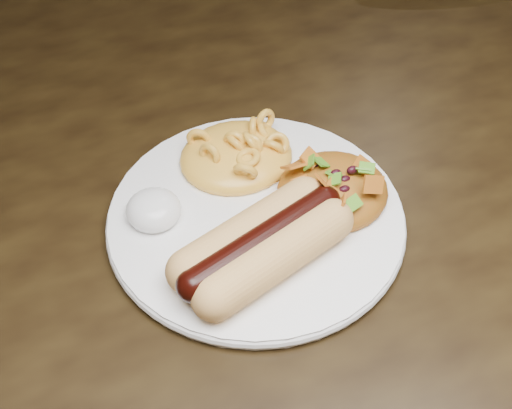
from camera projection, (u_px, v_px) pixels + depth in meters
name	position (u px, v px, depth m)	size (l,w,h in m)	color
table	(211.00, 187.00, 0.70)	(1.60, 0.90, 0.75)	black
plate	(256.00, 219.00, 0.54)	(0.22, 0.22, 0.01)	white
hotdog	(262.00, 244.00, 0.50)	(0.12, 0.10, 0.03)	#DDB165
mac_and_cheese	(236.00, 144.00, 0.57)	(0.09, 0.08, 0.04)	#ED983A
sour_cream	(153.00, 206.00, 0.53)	(0.04, 0.04, 0.03)	white
taco_salad	(333.00, 183.00, 0.54)	(0.09, 0.08, 0.04)	red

